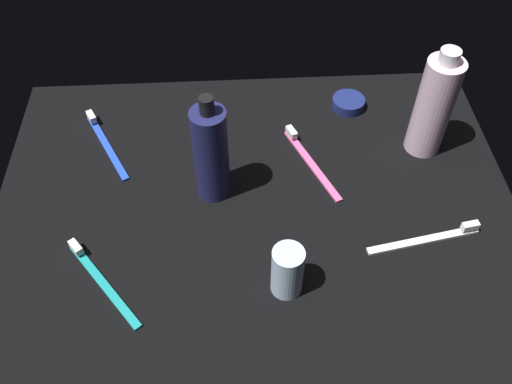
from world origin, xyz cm
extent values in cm
cube|color=black|center=(0.00, 0.00, -0.60)|extent=(84.00, 64.00, 1.20)
cylinder|color=#1C1E4B|center=(-6.75, 3.35, 8.43)|extent=(5.49, 5.49, 16.85)
cylinder|color=black|center=(-6.75, 3.35, 18.25)|extent=(2.20, 2.20, 2.80)
cylinder|color=silver|center=(29.97, 11.51, 8.97)|extent=(6.13, 6.13, 17.93)
cylinder|color=silver|center=(29.97, 11.51, 19.03)|extent=(3.20, 3.20, 2.20)
cylinder|color=silver|center=(3.43, -15.60, 4.31)|extent=(4.51, 4.51, 8.62)
cube|color=blue|center=(-25.47, 14.29, 0.45)|extent=(9.19, 16.60, 0.90)
cube|color=white|center=(-28.85, 20.98, 1.50)|extent=(2.15, 2.82, 1.20)
cube|color=#E55999|center=(10.07, 7.91, 0.45)|extent=(8.03, 17.08, 0.90)
cube|color=white|center=(7.18, 14.83, 1.50)|extent=(2.02, 2.82, 1.20)
cube|color=teal|center=(-22.70, -13.84, 0.45)|extent=(11.98, 14.96, 0.90)
cube|color=white|center=(-27.29, -7.92, 1.50)|extent=(2.46, 2.73, 1.20)
cube|color=white|center=(25.09, -8.79, 0.45)|extent=(17.92, 4.40, 0.90)
cube|color=white|center=(32.47, -7.45, 1.50)|extent=(2.75, 1.55, 1.20)
cylinder|color=navy|center=(18.70, 22.62, 0.98)|extent=(6.07, 6.07, 1.95)
camera|label=1|loc=(-3.25, -56.32, 69.49)|focal=38.88mm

